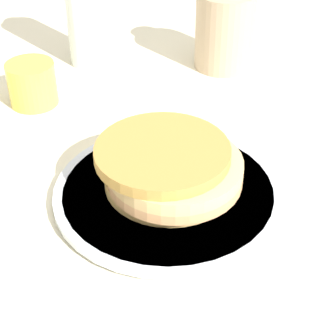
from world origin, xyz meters
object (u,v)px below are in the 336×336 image
juice_glass (32,84)px  water_bottle_near (87,7)px  plate (168,192)px  pancake_stack (169,169)px  cream_jug (225,27)px

juice_glass → water_bottle_near: bearing=130.6°
plate → pancake_stack: size_ratio=1.59×
pancake_stack → cream_jug: (-0.26, 0.20, 0.02)m
juice_glass → water_bottle_near: (-0.09, 0.11, 0.06)m
plate → water_bottle_near: size_ratio=1.31×
cream_jug → water_bottle_near: bearing=-115.8°
pancake_stack → juice_glass: bearing=-160.0°
juice_glass → water_bottle_near: size_ratio=0.35×
plate → juice_glass: size_ratio=3.79×
plate → water_bottle_near: 0.36m
water_bottle_near → cream_jug: bearing=64.2°
plate → pancake_stack: (-0.00, 0.00, 0.03)m
plate → juice_glass: juice_glass is taller
juice_glass → pancake_stack: bearing=20.0°
juice_glass → cream_jug: size_ratio=0.45×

